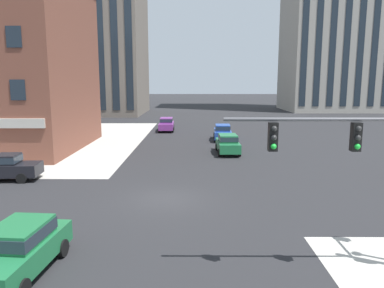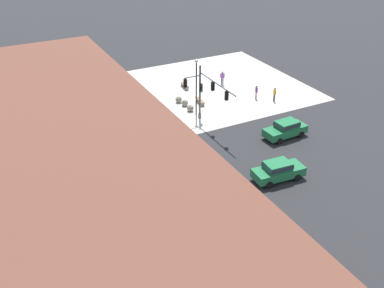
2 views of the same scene
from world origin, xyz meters
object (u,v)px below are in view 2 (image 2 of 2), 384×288
at_px(traffic_signal_main, 205,91).
at_px(car_main_northbound_far, 286,129).
at_px(bollard_sphere_curb_b, 185,103).
at_px(pedestrian_near_bench, 256,91).
at_px(street_lamp_corner_near, 196,81).
at_px(car_main_mid, 278,170).
at_px(bollard_sphere_curb_c, 179,99).
at_px(car_main_southbound_far, 189,269).
at_px(bollard_sphere_curb_a, 190,108).
at_px(bench_near_signal, 200,101).
at_px(pedestrian_at_curb, 275,93).
at_px(pedestrian_walking_east, 222,77).
at_px(bench_mid_block, 185,86).
at_px(car_cross_eastbound, 75,103).
at_px(car_parked_curb, 2,183).

bearing_deg(traffic_signal_main, car_main_northbound_far, -138.27).
relative_size(bollard_sphere_curb_b, pedestrian_near_bench, 0.47).
xyz_separation_m(street_lamp_corner_near, car_main_northbound_far, (-8.48, -5.41, -2.93)).
xyz_separation_m(pedestrian_near_bench, car_main_mid, (-14.71, 7.99, 0.01)).
xyz_separation_m(bollard_sphere_curb_c, car_main_southbound_far, (-24.35, 11.21, 0.54)).
relative_size(bollard_sphere_curb_a, car_main_southbound_far, 0.17).
relative_size(bollard_sphere_curb_b, bollard_sphere_curb_c, 1.00).
height_order(car_main_northbound_far, car_main_mid, same).
distance_m(bench_near_signal, pedestrian_at_curb, 8.62).
distance_m(traffic_signal_main, pedestrian_near_bench, 9.27).
xyz_separation_m(pedestrian_walking_east, car_main_mid, (-20.21, 6.69, -0.09)).
xyz_separation_m(bench_mid_block, car_main_northbound_far, (-15.71, -3.17, 0.59)).
bearing_deg(pedestrian_walking_east, car_main_mid, 161.69).
relative_size(pedestrian_walking_east, car_cross_eastbound, 0.39).
height_order(bollard_sphere_curb_b, pedestrian_at_curb, pedestrian_at_curb).
bearing_deg(pedestrian_at_curb, car_main_mid, 144.37).
height_order(traffic_signal_main, pedestrian_at_curb, traffic_signal_main).
distance_m(bench_near_signal, car_main_mid, 16.52).
relative_size(bench_near_signal, car_main_southbound_far, 0.41).
xyz_separation_m(bench_near_signal, car_main_mid, (-16.44, 1.50, 0.59)).
relative_size(bench_mid_block, pedestrian_walking_east, 1.06).
relative_size(pedestrian_at_curb, street_lamp_corner_near, 0.26).
height_order(bollard_sphere_curb_a, car_main_southbound_far, car_main_southbound_far).
bearing_deg(pedestrian_near_bench, bollard_sphere_curb_c, 69.55).
height_order(bollard_sphere_curb_a, pedestrian_walking_east, pedestrian_walking_east).
distance_m(traffic_signal_main, street_lamp_corner_near, 2.19).
relative_size(bollard_sphere_curb_a, bench_near_signal, 0.40).
bearing_deg(bollard_sphere_curb_b, street_lamp_corner_near, -178.39).
bearing_deg(car_cross_eastbound, car_parked_curb, 144.27).
xyz_separation_m(traffic_signal_main, pedestrian_at_curb, (1.24, -9.90, -2.74)).
height_order(bollard_sphere_curb_a, street_lamp_corner_near, street_lamp_corner_near).
height_order(traffic_signal_main, car_main_mid, traffic_signal_main).
xyz_separation_m(car_main_southbound_far, car_cross_eastbound, (27.81, -0.19, 0.00)).
height_order(pedestrian_at_curb, car_main_mid, car_main_mid).
distance_m(bollard_sphere_curb_b, car_main_mid, 16.75).
relative_size(bollard_sphere_curb_b, street_lamp_corner_near, 0.12).
bearing_deg(traffic_signal_main, street_lamp_corner_near, -5.55).
bearing_deg(car_parked_curb, pedestrian_walking_east, -67.02).
xyz_separation_m(traffic_signal_main, pedestrian_walking_east, (8.23, -7.11, -2.67)).
distance_m(car_main_southbound_far, car_main_mid, 13.39).
height_order(pedestrian_at_curb, car_main_northbound_far, car_main_northbound_far).
bearing_deg(street_lamp_corner_near, car_main_southbound_far, 150.85).
distance_m(street_lamp_corner_near, car_cross_eastbound, 13.72).
bearing_deg(bench_near_signal, pedestrian_near_bench, -104.90).
relative_size(bollard_sphere_curb_b, pedestrian_at_curb, 0.46).
relative_size(pedestrian_walking_east, car_main_northbound_far, 0.39).
distance_m(bench_mid_block, car_main_southbound_far, 31.07).
relative_size(bench_mid_block, car_main_southbound_far, 0.41).
bearing_deg(pedestrian_walking_east, bench_near_signal, 126.02).
relative_size(bench_near_signal, pedestrian_at_curb, 1.13).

